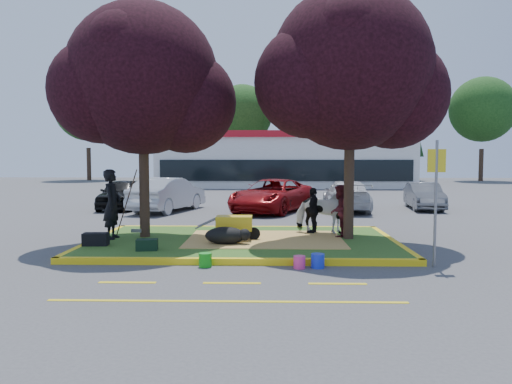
{
  "coord_description": "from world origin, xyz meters",
  "views": [
    {
      "loc": [
        0.69,
        -13.5,
        2.39
      ],
      "look_at": [
        0.34,
        0.5,
        1.41
      ],
      "focal_mm": 35.0,
      "sensor_mm": 36.0,
      "label": 1
    }
  ],
  "objects_px": {
    "handler": "(112,204)",
    "car_silver": "(168,194)",
    "sign_post": "(436,188)",
    "car_black": "(121,194)",
    "bucket_green": "(205,260)",
    "bucket_blue": "(318,261)",
    "calf": "(225,236)",
    "cow": "(323,211)",
    "bucket_pink": "(299,262)",
    "wheelbarrow": "(235,223)"
  },
  "relations": [
    {
      "from": "cow",
      "to": "handler",
      "type": "relative_size",
      "value": 0.85
    },
    {
      "from": "wheelbarrow",
      "to": "car_black",
      "type": "height_order",
      "value": "car_black"
    },
    {
      "from": "sign_post",
      "to": "car_silver",
      "type": "distance_m",
      "value": 13.68
    },
    {
      "from": "calf",
      "to": "wheelbarrow",
      "type": "xyz_separation_m",
      "value": [
        0.2,
        0.66,
        0.23
      ]
    },
    {
      "from": "cow",
      "to": "bucket_blue",
      "type": "height_order",
      "value": "cow"
    },
    {
      "from": "calf",
      "to": "car_black",
      "type": "xyz_separation_m",
      "value": [
        -5.73,
        10.19,
        0.32
      ]
    },
    {
      "from": "cow",
      "to": "car_black",
      "type": "bearing_deg",
      "value": 56.2
    },
    {
      "from": "car_black",
      "to": "bucket_green",
      "type": "bearing_deg",
      "value": -69.64
    },
    {
      "from": "cow",
      "to": "handler",
      "type": "xyz_separation_m",
      "value": [
        -5.88,
        -1.01,
        0.27
      ]
    },
    {
      "from": "handler",
      "to": "wheelbarrow",
      "type": "height_order",
      "value": "handler"
    },
    {
      "from": "bucket_green",
      "to": "bucket_pink",
      "type": "relative_size",
      "value": 1.11
    },
    {
      "from": "calf",
      "to": "handler",
      "type": "bearing_deg",
      "value": 173.78
    },
    {
      "from": "sign_post",
      "to": "cow",
      "type": "bearing_deg",
      "value": 120.32
    },
    {
      "from": "bucket_pink",
      "to": "car_silver",
      "type": "bearing_deg",
      "value": 114.44
    },
    {
      "from": "bucket_pink",
      "to": "bucket_blue",
      "type": "relative_size",
      "value": 0.89
    },
    {
      "from": "bucket_pink",
      "to": "bucket_blue",
      "type": "height_order",
      "value": "bucket_blue"
    },
    {
      "from": "calf",
      "to": "bucket_green",
      "type": "xyz_separation_m",
      "value": [
        -0.26,
        -2.0,
        -0.22
      ]
    },
    {
      "from": "sign_post",
      "to": "bucket_pink",
      "type": "height_order",
      "value": "sign_post"
    },
    {
      "from": "bucket_blue",
      "to": "car_black",
      "type": "relative_size",
      "value": 0.08
    },
    {
      "from": "cow",
      "to": "bucket_pink",
      "type": "distance_m",
      "value": 4.09
    },
    {
      "from": "car_black",
      "to": "car_silver",
      "type": "relative_size",
      "value": 0.89
    },
    {
      "from": "cow",
      "to": "bucket_green",
      "type": "bearing_deg",
      "value": 153.13
    },
    {
      "from": "bucket_blue",
      "to": "car_silver",
      "type": "height_order",
      "value": "car_silver"
    },
    {
      "from": "wheelbarrow",
      "to": "cow",
      "type": "bearing_deg",
      "value": 24.59
    },
    {
      "from": "bucket_green",
      "to": "bucket_blue",
      "type": "xyz_separation_m",
      "value": [
        2.44,
        -0.04,
        0.0
      ]
    },
    {
      "from": "cow",
      "to": "sign_post",
      "type": "bearing_deg",
      "value": -140.59
    },
    {
      "from": "sign_post",
      "to": "calf",
      "type": "bearing_deg",
      "value": 159.95
    },
    {
      "from": "wheelbarrow",
      "to": "bucket_blue",
      "type": "bearing_deg",
      "value": -53.98
    },
    {
      "from": "wheelbarrow",
      "to": "car_silver",
      "type": "distance_m",
      "value": 9.17
    },
    {
      "from": "bucket_green",
      "to": "car_black",
      "type": "xyz_separation_m",
      "value": [
        -5.46,
        12.19,
        0.54
      ]
    },
    {
      "from": "handler",
      "to": "bucket_blue",
      "type": "bearing_deg",
      "value": -118.45
    },
    {
      "from": "handler",
      "to": "bucket_blue",
      "type": "height_order",
      "value": "handler"
    },
    {
      "from": "calf",
      "to": "wheelbarrow",
      "type": "height_order",
      "value": "wheelbarrow"
    },
    {
      "from": "calf",
      "to": "bucket_green",
      "type": "relative_size",
      "value": 3.4
    },
    {
      "from": "bucket_green",
      "to": "car_silver",
      "type": "relative_size",
      "value": 0.07
    },
    {
      "from": "handler",
      "to": "bucket_pink",
      "type": "bearing_deg",
      "value": -120.87
    },
    {
      "from": "handler",
      "to": "car_silver",
      "type": "relative_size",
      "value": 0.42
    },
    {
      "from": "bucket_pink",
      "to": "handler",
      "type": "bearing_deg",
      "value": 149.59
    },
    {
      "from": "wheelbarrow",
      "to": "car_black",
      "type": "relative_size",
      "value": 0.43
    },
    {
      "from": "handler",
      "to": "car_black",
      "type": "distance_m",
      "value": 9.73
    },
    {
      "from": "cow",
      "to": "calf",
      "type": "distance_m",
      "value": 3.29
    },
    {
      "from": "cow",
      "to": "bucket_pink",
      "type": "relative_size",
      "value": 5.88
    },
    {
      "from": "bucket_blue",
      "to": "bucket_pink",
      "type": "bearing_deg",
      "value": -171.18
    },
    {
      "from": "calf",
      "to": "wheelbarrow",
      "type": "relative_size",
      "value": 0.6
    },
    {
      "from": "sign_post",
      "to": "car_silver",
      "type": "xyz_separation_m",
      "value": [
        -8.04,
        11.03,
        -0.97
      ]
    },
    {
      "from": "sign_post",
      "to": "bucket_pink",
      "type": "xyz_separation_m",
      "value": [
        -2.94,
        -0.2,
        -1.58
      ]
    },
    {
      "from": "wheelbarrow",
      "to": "sign_post",
      "type": "height_order",
      "value": "sign_post"
    },
    {
      "from": "handler",
      "to": "car_silver",
      "type": "distance_m",
      "value": 8.33
    },
    {
      "from": "car_silver",
      "to": "sign_post",
      "type": "bearing_deg",
      "value": 143.23
    },
    {
      "from": "calf",
      "to": "car_black",
      "type": "height_order",
      "value": "car_black"
    }
  ]
}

